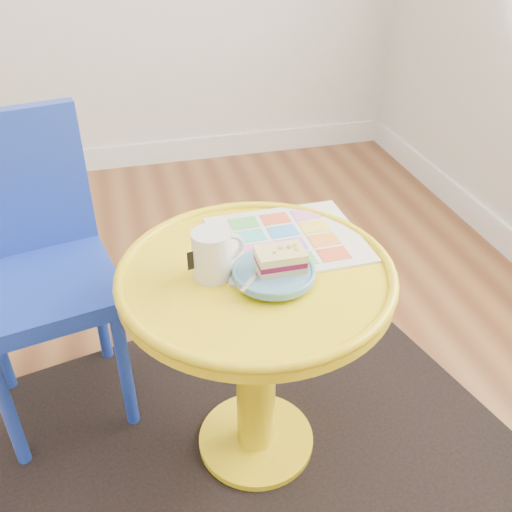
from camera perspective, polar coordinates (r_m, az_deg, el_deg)
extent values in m
cube|color=white|center=(3.18, -22.85, 8.20)|extent=(4.00, 0.02, 0.12)
cube|color=black|center=(1.64, 0.00, -18.09)|extent=(1.51, 1.36, 0.01)
cylinder|color=yellow|center=(1.64, 0.00, -17.89)|extent=(0.31, 0.31, 0.03)
cylinder|color=yellow|center=(1.43, 0.00, -11.08)|extent=(0.10, 0.10, 0.52)
cylinder|color=yellow|center=(1.25, 0.00, -2.11)|extent=(0.61, 0.61, 0.03)
cylinder|color=#1B38B4|center=(1.58, -23.52, -14.05)|extent=(0.04, 0.04, 0.39)
cylinder|color=#1B38B4|center=(1.59, -12.91, -11.31)|extent=(0.04, 0.04, 0.39)
cylinder|color=#1B38B4|center=(1.81, -15.41, -5.20)|extent=(0.04, 0.04, 0.39)
cube|color=#1B38B4|center=(1.54, -20.73, -2.95)|extent=(0.44, 0.44, 0.05)
cube|color=#1B38B4|center=(1.58, -23.17, 6.55)|extent=(0.37, 0.11, 0.39)
cube|color=silver|center=(1.35, 3.12, 1.69)|extent=(0.35, 0.30, 0.01)
cylinder|color=white|center=(1.20, -4.47, 0.14)|extent=(0.08, 0.08, 0.11)
torus|color=white|center=(1.22, -2.55, 0.92)|extent=(0.06, 0.03, 0.06)
cylinder|color=#D1B78C|center=(1.18, -4.57, 2.09)|extent=(0.07, 0.07, 0.01)
cylinder|color=teal|center=(1.21, 1.79, -2.09)|extent=(0.07, 0.07, 0.01)
cylinder|color=teal|center=(1.21, 1.80, -1.71)|extent=(0.18, 0.18, 0.01)
cube|color=#D3BC8C|center=(1.21, 2.43, -0.95)|extent=(0.10, 0.07, 0.01)
cube|color=maroon|center=(1.20, 2.44, -0.42)|extent=(0.10, 0.07, 0.01)
cube|color=#EADB8C|center=(1.19, 2.46, 0.20)|extent=(0.10, 0.07, 0.02)
cube|color=silver|center=(1.18, -0.09, -2.10)|extent=(0.08, 0.09, 0.00)
cube|color=silver|center=(1.23, 1.38, -0.41)|extent=(0.04, 0.04, 0.00)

